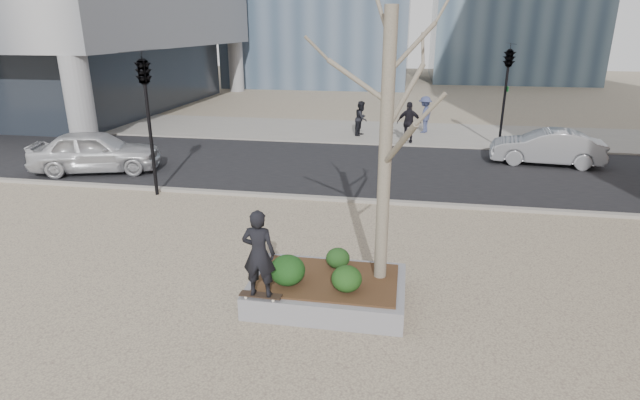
% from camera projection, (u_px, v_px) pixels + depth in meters
% --- Properties ---
extents(ground, '(120.00, 120.00, 0.00)m').
position_uv_depth(ground, '(278.00, 296.00, 10.05)').
color(ground, tan).
rests_on(ground, ground).
extents(street, '(60.00, 8.00, 0.02)m').
position_uv_depth(street, '(343.00, 167.00, 19.35)').
color(street, black).
rests_on(street, ground).
extents(far_sidewalk, '(60.00, 6.00, 0.02)m').
position_uv_depth(far_sidewalk, '(361.00, 131.00, 25.86)').
color(far_sidewalk, gray).
rests_on(far_sidewalk, ground).
extents(planter, '(3.00, 2.00, 0.45)m').
position_uv_depth(planter, '(327.00, 291.00, 9.81)').
color(planter, gray).
rests_on(planter, ground).
extents(planter_mulch, '(2.70, 1.70, 0.04)m').
position_uv_depth(planter_mulch, '(327.00, 279.00, 9.73)').
color(planter_mulch, '#382314').
rests_on(planter_mulch, planter).
extents(sycamore_tree, '(2.80, 2.80, 6.60)m').
position_uv_depth(sycamore_tree, '(387.00, 108.00, 8.76)').
color(sycamore_tree, gray).
rests_on(sycamore_tree, planter_mulch).
extents(shrub_left, '(0.68, 0.68, 0.58)m').
position_uv_depth(shrub_left, '(287.00, 270.00, 9.43)').
color(shrub_left, '#113812').
rests_on(shrub_left, planter_mulch).
extents(shrub_middle, '(0.49, 0.49, 0.41)m').
position_uv_depth(shrub_middle, '(338.00, 258.00, 10.12)').
color(shrub_middle, '#133B17').
rests_on(shrub_middle, planter_mulch).
extents(shrub_right, '(0.57, 0.57, 0.48)m').
position_uv_depth(shrub_right, '(347.00, 279.00, 9.21)').
color(shrub_right, '#143912').
rests_on(shrub_right, planter_mulch).
extents(skateboard, '(0.79, 0.22, 0.08)m').
position_uv_depth(skateboard, '(261.00, 296.00, 9.09)').
color(skateboard, black).
rests_on(skateboard, planter).
extents(skateboarder, '(0.60, 0.40, 1.64)m').
position_uv_depth(skateboarder, '(259.00, 254.00, 8.81)').
color(skateboarder, black).
rests_on(skateboarder, skateboard).
extents(police_car, '(4.88, 3.06, 1.55)m').
position_uv_depth(police_car, '(96.00, 151.00, 18.41)').
color(police_car, silver).
rests_on(police_car, street).
extents(car_silver, '(4.27, 1.88, 1.36)m').
position_uv_depth(car_silver, '(546.00, 147.00, 19.46)').
color(car_silver, '#97999E').
rests_on(car_silver, street).
extents(pedestrian_a, '(0.83, 0.96, 1.69)m').
position_uv_depth(pedestrian_a, '(361.00, 118.00, 24.63)').
color(pedestrian_a, black).
rests_on(pedestrian_a, far_sidewalk).
extents(pedestrian_b, '(1.14, 1.36, 1.83)m').
position_uv_depth(pedestrian_b, '(425.00, 115.00, 25.28)').
color(pedestrian_b, '#3A4269').
rests_on(pedestrian_b, far_sidewalk).
extents(pedestrian_c, '(1.12, 0.49, 1.90)m').
position_uv_depth(pedestrian_c, '(409.00, 123.00, 22.96)').
color(pedestrian_c, black).
rests_on(pedestrian_c, far_sidewalk).
extents(traffic_light_near, '(0.60, 2.48, 4.50)m').
position_uv_depth(traffic_light_near, '(149.00, 126.00, 15.43)').
color(traffic_light_near, black).
rests_on(traffic_light_near, ground).
extents(traffic_light_far, '(0.60, 2.48, 4.50)m').
position_uv_depth(traffic_light_far, '(505.00, 97.00, 21.83)').
color(traffic_light_far, black).
rests_on(traffic_light_far, ground).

